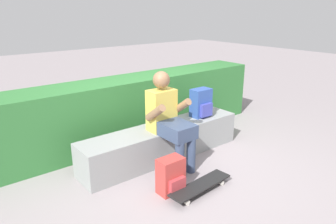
# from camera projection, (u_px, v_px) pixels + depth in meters

# --- Properties ---
(ground_plane) EXTENTS (24.00, 24.00, 0.00)m
(ground_plane) POSITION_uv_depth(u_px,v_px,m) (181.00, 167.00, 3.97)
(ground_plane) COLOR gray
(bench_main) EXTENTS (2.31, 0.46, 0.43)m
(bench_main) POSITION_uv_depth(u_px,v_px,m) (163.00, 142.00, 4.18)
(bench_main) COLOR gray
(bench_main) RESTS_ON ground
(person_skater) EXTENTS (0.49, 0.62, 1.18)m
(person_skater) POSITION_uv_depth(u_px,v_px,m) (169.00, 117.00, 3.85)
(person_skater) COLOR gold
(person_skater) RESTS_ON ground
(skateboard_near_person) EXTENTS (0.81, 0.26, 0.09)m
(skateboard_near_person) POSITION_uv_depth(u_px,v_px,m) (200.00, 186.00, 3.42)
(skateboard_near_person) COLOR black
(skateboard_near_person) RESTS_ON ground
(backpack_on_bench) EXTENTS (0.28, 0.23, 0.40)m
(backpack_on_bench) POSITION_uv_depth(u_px,v_px,m) (201.00, 103.00, 4.45)
(backpack_on_bench) COLOR #2D4C99
(backpack_on_bench) RESTS_ON bench_main
(backpack_on_ground) EXTENTS (0.28, 0.23, 0.40)m
(backpack_on_ground) POSITION_uv_depth(u_px,v_px,m) (171.00, 176.00, 3.37)
(backpack_on_ground) COLOR #B23833
(backpack_on_ground) RESTS_ON ground
(hedge_row) EXTENTS (4.51, 0.64, 0.93)m
(hedge_row) POSITION_uv_depth(u_px,v_px,m) (131.00, 108.00, 4.75)
(hedge_row) COLOR #317235
(hedge_row) RESTS_ON ground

